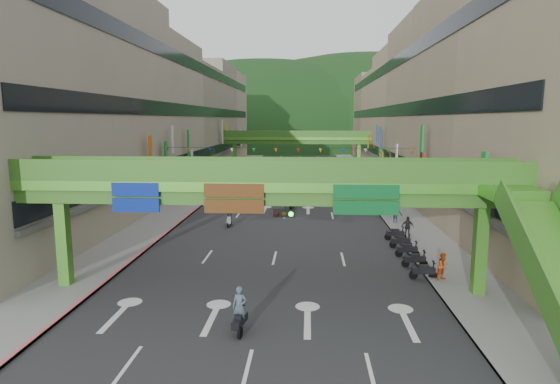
{
  "coord_description": "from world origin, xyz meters",
  "views": [
    {
      "loc": [
        2.17,
        -17.79,
        9.09
      ],
      "look_at": [
        0.0,
        18.0,
        3.5
      ],
      "focal_mm": 30.0,
      "sensor_mm": 36.0,
      "label": 1
    }
  ],
  "objects_px": {
    "overpass_near": "(283,197)",
    "scooter_rider_mid": "(297,196)",
    "scooter_rider_near": "(240,312)",
    "car_silver": "(242,181)",
    "car_yellow": "(325,180)",
    "pedestrian_red": "(443,269)"
  },
  "relations": [
    {
      "from": "scooter_rider_near",
      "to": "car_silver",
      "type": "distance_m",
      "value": 45.27
    },
    {
      "from": "overpass_near",
      "to": "pedestrian_red",
      "type": "relative_size",
      "value": 18.13
    },
    {
      "from": "overpass_near",
      "to": "scooter_rider_mid",
      "type": "xyz_separation_m",
      "value": [
        0.07,
        25.73,
        -4.16
      ]
    },
    {
      "from": "overpass_near",
      "to": "pedestrian_red",
      "type": "distance_m",
      "value": 10.25
    },
    {
      "from": "scooter_rider_near",
      "to": "pedestrian_red",
      "type": "xyz_separation_m",
      "value": [
        10.5,
        7.0,
        -0.19
      ]
    },
    {
      "from": "pedestrian_red",
      "to": "scooter_rider_mid",
      "type": "bearing_deg",
      "value": 77.6
    },
    {
      "from": "scooter_rider_near",
      "to": "scooter_rider_mid",
      "type": "xyz_separation_m",
      "value": [
        1.7,
        30.11,
        0.08
      ]
    },
    {
      "from": "scooter_rider_mid",
      "to": "car_yellow",
      "type": "xyz_separation_m",
      "value": [
        3.57,
        15.74,
        -0.37
      ]
    },
    {
      "from": "car_silver",
      "to": "overpass_near",
      "type": "bearing_deg",
      "value": -87.7
    },
    {
      "from": "car_yellow",
      "to": "scooter_rider_mid",
      "type": "bearing_deg",
      "value": -95.48
    },
    {
      "from": "car_yellow",
      "to": "pedestrian_red",
      "type": "xyz_separation_m",
      "value": [
        5.23,
        -38.85,
        0.1
      ]
    },
    {
      "from": "scooter_rider_mid",
      "to": "pedestrian_red",
      "type": "distance_m",
      "value": 24.73
    },
    {
      "from": "overpass_near",
      "to": "car_yellow",
      "type": "relative_size",
      "value": 7.06
    },
    {
      "from": "scooter_rider_near",
      "to": "car_yellow",
      "type": "distance_m",
      "value": 46.15
    },
    {
      "from": "overpass_near",
      "to": "car_silver",
      "type": "bearing_deg",
      "value": 101.1
    },
    {
      "from": "car_silver",
      "to": "car_yellow",
      "type": "height_order",
      "value": "car_silver"
    },
    {
      "from": "car_silver",
      "to": "scooter_rider_near",
      "type": "bearing_deg",
      "value": -90.8
    },
    {
      "from": "scooter_rider_near",
      "to": "pedestrian_red",
      "type": "height_order",
      "value": "scooter_rider_near"
    },
    {
      "from": "overpass_near",
      "to": "scooter_rider_mid",
      "type": "height_order",
      "value": "overpass_near"
    },
    {
      "from": "car_silver",
      "to": "pedestrian_red",
      "type": "bearing_deg",
      "value": -74.85
    },
    {
      "from": "scooter_rider_near",
      "to": "scooter_rider_mid",
      "type": "relative_size",
      "value": 1.01
    },
    {
      "from": "overpass_near",
      "to": "car_silver",
      "type": "distance_m",
      "value": 41.47
    }
  ]
}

